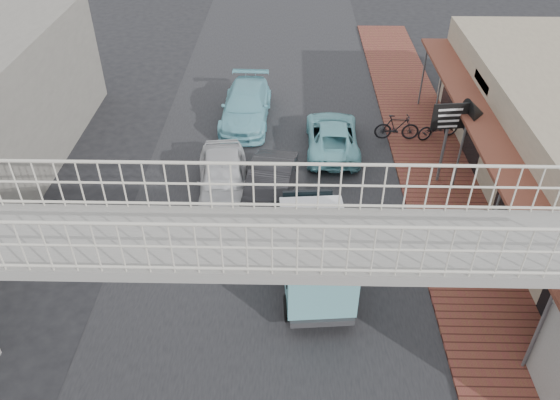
{
  "coord_description": "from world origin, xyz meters",
  "views": [
    {
      "loc": [
        0.72,
        -11.97,
        12.14
      ],
      "look_at": [
        0.44,
        1.84,
        1.8
      ],
      "focal_mm": 35.0,
      "sensor_mm": 36.0,
      "label": 1
    }
  ],
  "objects_px": {
    "angkot_van": "(315,248)",
    "motorcycle_near": "(438,127)",
    "dark_sedan": "(269,189)",
    "angkot_curb": "(332,136)",
    "white_hatchback": "(223,179)",
    "angkot_far": "(246,106)",
    "motorcycle_far": "(397,127)",
    "arrow_sign": "(473,116)"
  },
  "relations": [
    {
      "from": "motorcycle_near",
      "to": "angkot_van",
      "type": "bearing_deg",
      "value": 126.85
    },
    {
      "from": "white_hatchback",
      "to": "motorcycle_near",
      "type": "height_order",
      "value": "white_hatchback"
    },
    {
      "from": "angkot_curb",
      "to": "angkot_van",
      "type": "distance_m",
      "value": 7.96
    },
    {
      "from": "angkot_curb",
      "to": "motorcycle_far",
      "type": "distance_m",
      "value": 2.89
    },
    {
      "from": "dark_sedan",
      "to": "angkot_far",
      "type": "bearing_deg",
      "value": 109.07
    },
    {
      "from": "dark_sedan",
      "to": "angkot_curb",
      "type": "xyz_separation_m",
      "value": [
        2.5,
        4.03,
        -0.1
      ]
    },
    {
      "from": "white_hatchback",
      "to": "angkot_van",
      "type": "distance_m",
      "value": 5.47
    },
    {
      "from": "angkot_curb",
      "to": "angkot_far",
      "type": "xyz_separation_m",
      "value": [
        -3.78,
        2.39,
        0.11
      ]
    },
    {
      "from": "angkot_van",
      "to": "motorcycle_near",
      "type": "xyz_separation_m",
      "value": [
        5.59,
        8.7,
        -0.74
      ]
    },
    {
      "from": "dark_sedan",
      "to": "angkot_far",
      "type": "height_order",
      "value": "angkot_far"
    },
    {
      "from": "dark_sedan",
      "to": "arrow_sign",
      "type": "distance_m",
      "value": 7.77
    },
    {
      "from": "white_hatchback",
      "to": "angkot_curb",
      "type": "height_order",
      "value": "white_hatchback"
    },
    {
      "from": "arrow_sign",
      "to": "angkot_far",
      "type": "bearing_deg",
      "value": 144.61
    },
    {
      "from": "angkot_far",
      "to": "motorcycle_far",
      "type": "xyz_separation_m",
      "value": [
        6.58,
        -1.68,
        -0.07
      ]
    },
    {
      "from": "angkot_curb",
      "to": "dark_sedan",
      "type": "bearing_deg",
      "value": 58.93
    },
    {
      "from": "dark_sedan",
      "to": "angkot_far",
      "type": "xyz_separation_m",
      "value": [
        -1.28,
        6.42,
        0.01
      ]
    },
    {
      "from": "angkot_far",
      "to": "angkot_van",
      "type": "height_order",
      "value": "angkot_van"
    },
    {
      "from": "white_hatchback",
      "to": "angkot_curb",
      "type": "distance_m",
      "value": 5.45
    },
    {
      "from": "angkot_curb",
      "to": "angkot_far",
      "type": "height_order",
      "value": "angkot_far"
    },
    {
      "from": "dark_sedan",
      "to": "motorcycle_near",
      "type": "distance_m",
      "value": 8.61
    },
    {
      "from": "angkot_far",
      "to": "motorcycle_far",
      "type": "height_order",
      "value": "angkot_far"
    },
    {
      "from": "angkot_van",
      "to": "motorcycle_near",
      "type": "distance_m",
      "value": 10.37
    },
    {
      "from": "motorcycle_near",
      "to": "motorcycle_far",
      "type": "height_order",
      "value": "motorcycle_far"
    },
    {
      "from": "angkot_far",
      "to": "motorcycle_far",
      "type": "distance_m",
      "value": 6.8
    },
    {
      "from": "angkot_curb",
      "to": "white_hatchback",
      "type": "bearing_deg",
      "value": 40.24
    },
    {
      "from": "white_hatchback",
      "to": "motorcycle_near",
      "type": "xyz_separation_m",
      "value": [
        8.8,
        4.31,
        -0.17
      ]
    },
    {
      "from": "angkot_far",
      "to": "white_hatchback",
      "type": "bearing_deg",
      "value": -92.22
    },
    {
      "from": "dark_sedan",
      "to": "motorcycle_near",
      "type": "xyz_separation_m",
      "value": [
        7.1,
        4.88,
        -0.12
      ]
    },
    {
      "from": "angkot_far",
      "to": "arrow_sign",
      "type": "xyz_separation_m",
      "value": [
        8.56,
        -4.72,
        2.1
      ]
    },
    {
      "from": "motorcycle_far",
      "to": "arrow_sign",
      "type": "relative_size",
      "value": 0.56
    },
    {
      "from": "white_hatchback",
      "to": "arrow_sign",
      "type": "relative_size",
      "value": 1.36
    },
    {
      "from": "angkot_far",
      "to": "angkot_van",
      "type": "relative_size",
      "value": 1.14
    },
    {
      "from": "angkot_curb",
      "to": "motorcycle_near",
      "type": "distance_m",
      "value": 4.67
    },
    {
      "from": "white_hatchback",
      "to": "arrow_sign",
      "type": "xyz_separation_m",
      "value": [
        8.98,
        1.14,
        2.05
      ]
    },
    {
      "from": "angkot_curb",
      "to": "arrow_sign",
      "type": "bearing_deg",
      "value": 154.75
    },
    {
      "from": "dark_sedan",
      "to": "arrow_sign",
      "type": "bearing_deg",
      "value": 20.95
    },
    {
      "from": "angkot_curb",
      "to": "angkot_van",
      "type": "height_order",
      "value": "angkot_van"
    },
    {
      "from": "angkot_van",
      "to": "motorcycle_far",
      "type": "relative_size",
      "value": 2.35
    },
    {
      "from": "dark_sedan",
      "to": "angkot_van",
      "type": "xyz_separation_m",
      "value": [
        1.51,
        -3.83,
        0.62
      ]
    },
    {
      "from": "white_hatchback",
      "to": "angkot_van",
      "type": "height_order",
      "value": "angkot_van"
    },
    {
      "from": "white_hatchback",
      "to": "angkot_curb",
      "type": "xyz_separation_m",
      "value": [
        4.2,
        3.47,
        -0.15
      ]
    },
    {
      "from": "motorcycle_far",
      "to": "arrow_sign",
      "type": "xyz_separation_m",
      "value": [
        1.98,
        -3.03,
        2.17
      ]
    }
  ]
}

